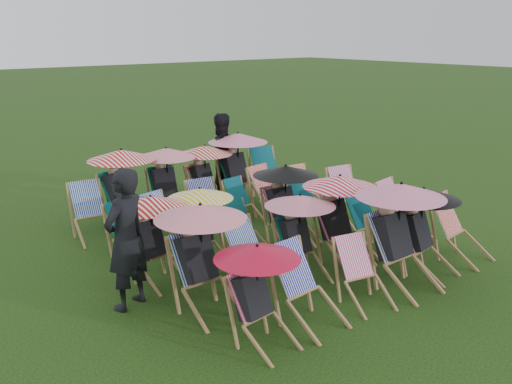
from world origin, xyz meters
TOP-DOWN VIEW (x-y plane):
  - ground at (0.00, 0.00)m, footprint 100.00×100.00m
  - deckchair_0 at (-1.98, -2.17)m, footprint 0.98×1.04m
  - deckchair_1 at (-1.24, -2.18)m, footprint 0.70×0.93m
  - deckchair_2 at (-0.30, -2.24)m, footprint 0.70×0.87m
  - deckchair_3 at (0.49, -2.22)m, footprint 1.23×1.27m
  - deckchair_4 at (1.13, -2.15)m, footprint 1.07×1.15m
  - deckchair_5 at (2.04, -2.19)m, footprint 0.74×0.96m
  - deckchair_6 at (-2.01, -1.10)m, footprint 1.16×1.20m
  - deckchair_7 at (-1.16, -1.12)m, footprint 0.76×0.97m
  - deckchair_8 at (-0.35, -1.12)m, footprint 1.02×1.07m
  - deckchair_9 at (0.53, -1.08)m, footprint 1.13×1.18m
  - deckchair_10 at (1.26, -1.08)m, footprint 0.63×0.87m
  - deckchair_11 at (2.04, -1.15)m, footprint 0.81×1.02m
  - deckchair_12 at (-2.04, 0.08)m, footprint 1.03×1.11m
  - deckchair_13 at (-1.19, 0.13)m, footprint 1.00×1.08m
  - deckchair_14 at (-0.40, 0.04)m, footprint 0.63×0.81m
  - deckchair_15 at (0.45, 0.07)m, footprint 1.09×1.16m
  - deckchair_16 at (1.09, 0.07)m, footprint 0.67×0.89m
  - deckchair_17 at (2.07, 0.05)m, footprint 0.77×0.99m
  - deckchair_18 at (-1.89, 1.13)m, footprint 0.58×0.79m
  - deckchair_19 at (-1.22, 1.14)m, footprint 0.73×0.90m
  - deckchair_20 at (-0.35, 1.15)m, footprint 0.72×0.93m
  - deckchair_21 at (0.48, 1.23)m, footprint 0.62×0.81m
  - deckchair_22 at (1.15, 1.23)m, footprint 0.77×0.97m
  - deckchair_23 at (2.04, 1.23)m, footprint 0.60×0.80m
  - deckchair_24 at (-2.00, 2.28)m, footprint 0.72×0.93m
  - deckchair_25 at (-1.31, 2.40)m, footprint 1.20×1.30m
  - deckchair_26 at (-0.43, 2.42)m, footprint 1.13×1.20m
  - deckchair_27 at (0.42, 2.35)m, footprint 1.09×1.18m
  - deckchair_28 at (1.23, 2.37)m, footprint 1.21×1.26m
  - deckchair_29 at (1.99, 2.27)m, footprint 0.85×1.06m
  - person_left at (-2.69, -0.38)m, footprint 0.78×0.66m
  - person_rear at (1.11, 2.88)m, footprint 1.01×0.87m

SIDE VIEW (x-z plane):
  - ground at x=0.00m, z-range 0.00..0.00m
  - deckchair_14 at x=-0.40m, z-range 0.00..0.82m
  - deckchair_21 at x=0.48m, z-range 0.00..0.82m
  - deckchair_23 at x=2.04m, z-range 0.00..0.83m
  - deckchair_18 at x=-1.89m, z-range 0.00..0.84m
  - deckchair_2 at x=-0.30m, z-range 0.00..0.84m
  - deckchair_19 at x=-1.22m, z-range 0.00..0.87m
  - deckchair_16 at x=1.09m, z-range 0.00..0.91m
  - deckchair_10 at x=1.26m, z-range 0.00..0.93m
  - deckchair_20 at x=-0.35m, z-range 0.00..0.94m
  - deckchair_24 at x=-2.00m, z-range 0.00..0.94m
  - deckchair_22 at x=1.15m, z-range 0.00..0.95m
  - deckchair_1 at x=-1.24m, z-range 0.00..0.96m
  - deckchair_7 at x=-1.16m, z-range 0.00..0.97m
  - deckchair_5 at x=2.04m, z-range 0.00..0.98m
  - deckchair_17 at x=2.07m, z-range 0.00..1.00m
  - deckchair_11 at x=2.04m, z-range 0.00..1.00m
  - deckchair_29 at x=1.99m, z-range 0.00..1.03m
  - deckchair_0 at x=-1.98m, z-range 0.03..1.19m
  - deckchair_13 at x=-1.19m, z-range 0.03..1.22m
  - deckchair_8 at x=-0.35m, z-range 0.03..1.24m
  - deckchair_12 at x=-2.04m, z-range 0.03..1.26m
  - deckchair_4 at x=1.13m, z-range 0.04..1.30m
  - deckchair_27 at x=0.42m, z-range 0.04..1.33m
  - deckchair_15 at x=0.45m, z-range 0.04..1.33m
  - deckchair_26 at x=-0.43m, z-range 0.04..1.37m
  - deckchair_9 at x=0.53m, z-range 0.04..1.38m
  - deckchair_6 at x=-2.01m, z-range 0.04..1.42m
  - deckchair_25 at x=-1.31m, z-range 0.04..1.46m
  - deckchair_28 at x=1.23m, z-range 0.04..1.48m
  - deckchair_3 at x=0.49m, z-range 0.04..1.49m
  - person_rear at x=1.11m, z-range 0.00..1.81m
  - person_left at x=-2.69m, z-range 0.00..1.84m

